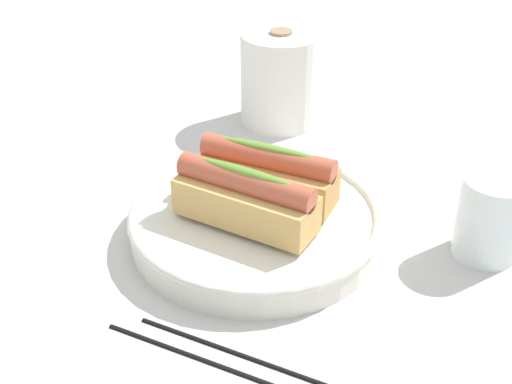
% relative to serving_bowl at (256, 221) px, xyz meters
% --- Properties ---
extents(ground_plane, '(2.40, 2.40, 0.00)m').
position_rel_serving_bowl_xyz_m(ground_plane, '(-0.01, -0.00, -0.02)').
color(ground_plane, beige).
extents(serving_bowl, '(0.27, 0.27, 0.04)m').
position_rel_serving_bowl_xyz_m(serving_bowl, '(0.00, 0.00, 0.00)').
color(serving_bowl, silver).
rests_on(serving_bowl, ground_plane).
extents(hotdog_front, '(0.16, 0.10, 0.06)m').
position_rel_serving_bowl_xyz_m(hotdog_front, '(-0.01, -0.03, 0.04)').
color(hotdog_front, tan).
rests_on(hotdog_front, serving_bowl).
extents(hotdog_back, '(0.16, 0.09, 0.06)m').
position_rel_serving_bowl_xyz_m(hotdog_back, '(0.01, 0.03, 0.04)').
color(hotdog_back, tan).
rests_on(hotdog_back, serving_bowl).
extents(water_glass, '(0.07, 0.07, 0.09)m').
position_rel_serving_bowl_xyz_m(water_glass, '(0.24, 0.00, 0.02)').
color(water_glass, white).
rests_on(water_glass, ground_plane).
extents(paper_towel_roll, '(0.11, 0.11, 0.13)m').
position_rel_serving_bowl_xyz_m(paper_towel_roll, '(-0.01, 0.29, 0.05)').
color(paper_towel_roll, white).
rests_on(paper_towel_roll, ground_plane).
extents(chopstick_near, '(0.21, 0.07, 0.01)m').
position_rel_serving_bowl_xyz_m(chopstick_near, '(0.02, -0.18, -0.02)').
color(chopstick_near, black).
rests_on(chopstick_near, ground_plane).
extents(chopstick_far, '(0.21, 0.07, 0.01)m').
position_rel_serving_bowl_xyz_m(chopstick_far, '(-0.01, -0.20, -0.02)').
color(chopstick_far, black).
rests_on(chopstick_far, ground_plane).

